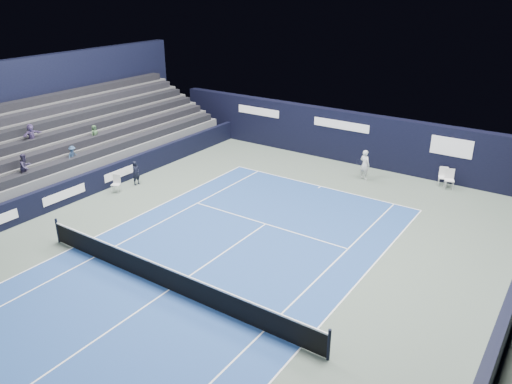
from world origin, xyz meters
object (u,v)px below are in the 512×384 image
folding_chair_back_b (449,178)px  tennis_net (168,278)px  line_judge_chair (116,182)px  tennis_player (365,165)px  folding_chair_back_a (443,173)px

folding_chair_back_b → tennis_net: 16.56m
line_judge_chair → folding_chair_back_b: bearing=11.1°
tennis_net → tennis_player: size_ratio=7.55×
folding_chair_back_a → tennis_net: bearing=-127.1°
folding_chair_back_b → folding_chair_back_a: bearing=122.1°
line_judge_chair → tennis_net: bearing=-55.6°
tennis_net → folding_chair_back_a: bearing=71.2°
tennis_player → line_judge_chair: bearing=-138.0°
line_judge_chair → tennis_net: 10.04m
folding_chair_back_a → tennis_player: size_ratio=0.60×
folding_chair_back_b → tennis_net: bearing=-131.3°
folding_chair_back_a → line_judge_chair: (-13.99, -10.67, -0.15)m
tennis_net → tennis_player: 14.32m
folding_chair_back_a → line_judge_chair: 17.60m
folding_chair_back_a → tennis_player: bearing=-176.1°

